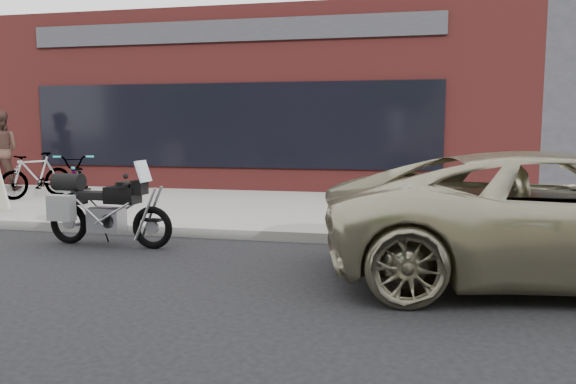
{
  "coord_description": "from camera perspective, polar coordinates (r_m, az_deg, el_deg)",
  "views": [
    {
      "loc": [
        2.24,
        -3.88,
        1.69
      ],
      "look_at": [
        0.74,
        3.09,
        0.85
      ],
      "focal_mm": 35.0,
      "sensor_mm": 36.0,
      "label": 1
    }
  ],
  "objects": [
    {
      "name": "minivan",
      "position": [
        6.75,
        25.98,
        -2.32
      ],
      "size": [
        5.37,
        3.02,
        1.42
      ],
      "primitive_type": "imported",
      "rotation": [
        0.0,
        0.0,
        1.71
      ],
      "color": "#AEA787",
      "rests_on": "ground"
    },
    {
      "name": "ground",
      "position": [
        4.79,
        -17.26,
        -14.26
      ],
      "size": [
        120.0,
        120.0,
        0.0
      ],
      "primitive_type": "plane",
      "color": "black",
      "rests_on": "ground"
    },
    {
      "name": "bicycle_rear",
      "position": [
        13.21,
        -24.21,
        1.56
      ],
      "size": [
        1.09,
        1.66,
        0.97
      ],
      "primitive_type": "imported",
      "rotation": [
        0.0,
        0.0,
        -0.43
      ],
      "color": "gray",
      "rests_on": "near_sidewalk"
    },
    {
      "name": "motorcycle",
      "position": [
        8.34,
        -18.54,
        -1.63
      ],
      "size": [
        1.94,
        0.63,
        1.23
      ],
      "rotation": [
        0.0,
        0.0,
        -0.05
      ],
      "color": "black",
      "rests_on": "ground"
    },
    {
      "name": "bicycle_front",
      "position": [
        11.15,
        -20.61,
        1.01
      ],
      "size": [
        1.51,
        2.04,
        1.02
      ],
      "primitive_type": "imported",
      "rotation": [
        0.0,
        0.0,
        0.49
      ],
      "color": "gray",
      "rests_on": "near_sidewalk"
    },
    {
      "name": "storefront",
      "position": [
        18.37,
        -1.23,
        8.49
      ],
      "size": [
        14.0,
        10.07,
        4.5
      ],
      "color": "maroon",
      "rests_on": "ground"
    },
    {
      "name": "near_sidewalk",
      "position": [
        11.23,
        0.49,
        -1.54
      ],
      "size": [
        44.0,
        6.0,
        0.15
      ],
      "primitive_type": "cube",
      "color": "gray",
      "rests_on": "ground"
    }
  ]
}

